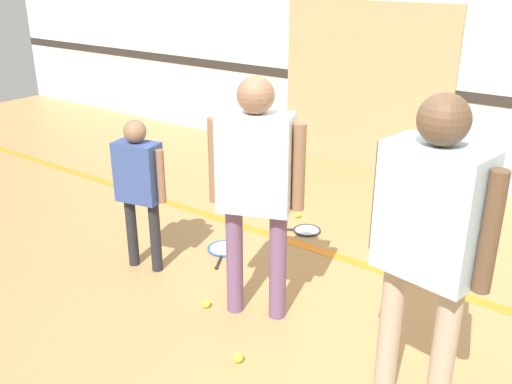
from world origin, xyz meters
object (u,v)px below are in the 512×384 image
object	(u,v)px
racket_second_spare	(224,249)
tennis_ball_by_spare_racket	(298,214)
tennis_ball_stray_right	(206,303)
person_student_left	(139,180)
tennis_ball_stray_left	(387,292)
tennis_ball_near_instructor	(238,357)
racket_spare_on_floor	(305,230)
person_instructor	(256,175)
person_student_right	(430,229)

from	to	relation	value
racket_second_spare	tennis_ball_by_spare_racket	size ratio (longest dim) A/B	8.28
racket_second_spare	tennis_ball_by_spare_racket	xyz separation A→B (m)	(0.16, 0.99, 0.02)
tennis_ball_stray_right	person_student_left	bearing A→B (deg)	168.60
tennis_ball_by_spare_racket	tennis_ball_stray_right	bearing A→B (deg)	-80.26
tennis_ball_stray_left	racket_second_spare	bearing A→B (deg)	-173.84
tennis_ball_near_instructor	racket_spare_on_floor	bearing A→B (deg)	109.09
person_instructor	person_student_left	bearing A→B (deg)	158.63
person_instructor	person_student_right	distance (m)	1.30
person_instructor	tennis_ball_stray_left	bearing A→B (deg)	27.06
tennis_ball_near_instructor	tennis_ball_stray_right	bearing A→B (deg)	148.36
racket_second_spare	tennis_ball_stray_right	xyz separation A→B (m)	(0.46, -0.79, 0.02)
person_instructor	tennis_ball_stray_left	size ratio (longest dim) A/B	26.49
person_instructor	person_student_left	distance (m)	1.19
person_student_left	tennis_ball_by_spare_racket	size ratio (longest dim) A/B	19.41
racket_spare_on_floor	tennis_ball_near_instructor	world-z (taller)	tennis_ball_near_instructor
person_student_right	racket_spare_on_floor	bearing A→B (deg)	-33.54
tennis_ball_near_instructor	person_student_left	bearing A→B (deg)	159.50
tennis_ball_by_spare_racket	tennis_ball_stray_right	size ratio (longest dim) A/B	1.00
racket_second_spare	tennis_ball_by_spare_racket	distance (m)	1.00
person_student_right	tennis_ball_near_instructor	size ratio (longest dim) A/B	27.96
person_student_left	tennis_ball_stray_left	xyz separation A→B (m)	(1.85, 0.78, -0.76)
person_instructor	racket_second_spare	distance (m)	1.48
tennis_ball_near_instructor	person_student_right	bearing A→B (deg)	15.22
person_student_left	tennis_ball_stray_right	xyz separation A→B (m)	(0.81, -0.16, -0.76)
tennis_ball_stray_right	racket_second_spare	bearing A→B (deg)	120.43
person_student_left	tennis_ball_stray_right	size ratio (longest dim) A/B	19.41
person_student_right	tennis_ball_stray_left	world-z (taller)	person_student_right
racket_spare_on_floor	tennis_ball_stray_right	bearing A→B (deg)	61.93
person_student_left	tennis_ball_by_spare_racket	world-z (taller)	person_student_left
person_student_right	tennis_ball_stray_right	bearing A→B (deg)	7.53
person_instructor	racket_second_spare	size ratio (longest dim) A/B	3.20
person_student_left	person_student_right	xyz separation A→B (m)	(2.43, -0.24, 0.35)
person_student_left	racket_spare_on_floor	bearing A→B (deg)	50.35
tennis_ball_by_spare_racket	person_student_right	bearing A→B (deg)	-43.90
tennis_ball_by_spare_racket	tennis_ball_stray_right	world-z (taller)	same
person_instructor	tennis_ball_by_spare_racket	distance (m)	2.03
person_student_left	tennis_ball_near_instructor	size ratio (longest dim) A/B	19.41
racket_second_spare	tennis_ball_stray_right	world-z (taller)	tennis_ball_stray_right
person_student_right	tennis_ball_stray_left	bearing A→B (deg)	-49.98
person_student_left	person_student_right	size ratio (longest dim) A/B	0.69
person_instructor	racket_spare_on_floor	xyz separation A→B (m)	(-0.42, 1.38, -1.07)
person_instructor	tennis_ball_stray_right	distance (m)	1.11
person_student_left	tennis_ball_near_instructor	world-z (taller)	person_student_left
tennis_ball_by_spare_racket	tennis_ball_stray_right	distance (m)	1.80
tennis_ball_near_instructor	tennis_ball_by_spare_racket	xyz separation A→B (m)	(-0.88, 2.13, 0.00)
person_student_left	person_student_right	bearing A→B (deg)	-17.32
tennis_ball_near_instructor	tennis_ball_stray_right	distance (m)	0.68
person_student_left	racket_spare_on_floor	distance (m)	1.75
tennis_ball_stray_left	tennis_ball_stray_right	world-z (taller)	same
person_student_right	person_student_left	bearing A→B (deg)	4.56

